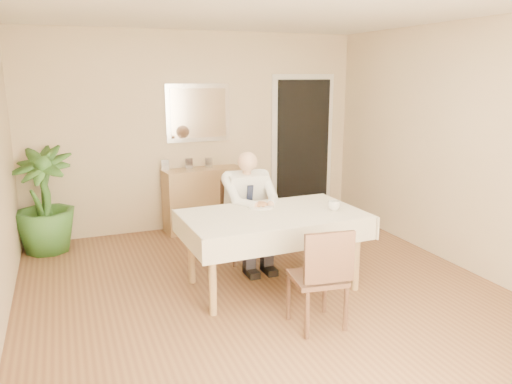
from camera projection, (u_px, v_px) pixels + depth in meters
name	position (u px, v px, depth m)	size (l,w,h in m)	color
room	(270.00, 162.00, 4.38)	(5.00, 5.02, 2.60)	brown
window	(499.00, 221.00, 2.11)	(1.34, 0.04, 1.44)	white
doorway	(302.00, 148.00, 7.23)	(0.96, 0.07, 2.10)	white
mirror	(198.00, 113.00, 6.56)	(0.86, 0.04, 0.76)	silver
dining_table	(273.00, 221.00, 4.80)	(1.75, 1.07, 0.75)	#9B7849
chair_far	(242.00, 215.00, 5.64)	(0.43, 0.43, 0.89)	#3D2419
chair_near	(322.00, 274.00, 4.01)	(0.46, 0.46, 0.87)	#3D2419
seated_man	(251.00, 204.00, 5.34)	(0.48, 0.72, 1.24)	white
plate	(261.00, 206.00, 4.99)	(0.26, 0.26, 0.02)	white
food	(261.00, 204.00, 4.98)	(0.14, 0.14, 0.06)	#905E38
knife	(267.00, 206.00, 4.94)	(0.01, 0.01, 0.13)	silver
fork	(259.00, 207.00, 4.91)	(0.01, 0.01, 0.13)	silver
coffee_mug	(334.00, 206.00, 4.87)	(0.12, 0.12, 0.09)	white
sideboard	(203.00, 199.00, 6.69)	(1.04, 0.35, 0.83)	#9B7849
photo_frame_left	(165.00, 165.00, 6.47)	(0.10, 0.02, 0.14)	silver
photo_frame_center	(189.00, 164.00, 6.56)	(0.10, 0.02, 0.14)	silver
photo_frame_right	(209.00, 163.00, 6.62)	(0.10, 0.02, 0.14)	silver
potted_palm	(44.00, 200.00, 5.79)	(0.69, 0.69, 1.24)	#2B541E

